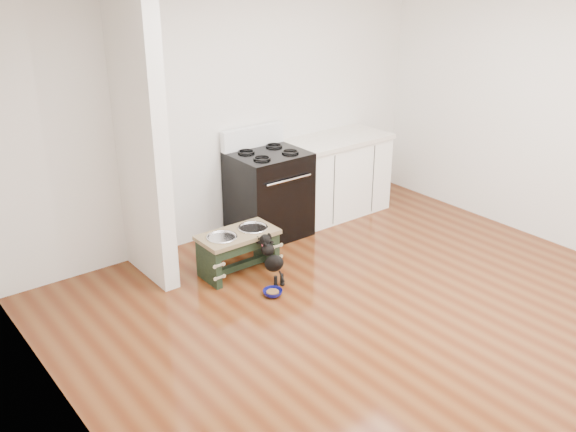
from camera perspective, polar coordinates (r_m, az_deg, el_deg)
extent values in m
plane|color=#4B200D|center=(5.45, 9.85, -9.67)|extent=(5.00, 5.00, 0.00)
plane|color=silver|center=(6.70, -5.33, 9.43)|extent=(5.00, 0.00, 5.00)
plane|color=silver|center=(3.53, -17.51, -4.36)|extent=(0.00, 5.00, 5.00)
cube|color=silver|center=(5.82, -12.98, 6.85)|extent=(0.15, 0.80, 2.70)
cube|color=black|center=(6.83, -1.73, 1.94)|extent=(0.76, 0.65, 0.92)
cube|color=black|center=(6.62, -0.13, 0.70)|extent=(0.58, 0.02, 0.50)
cylinder|color=silver|center=(6.47, 0.08, 3.22)|extent=(0.56, 0.02, 0.02)
cube|color=white|center=(6.86, -3.15, 7.04)|extent=(0.76, 0.08, 0.22)
torus|color=black|center=(6.46, -2.33, 5.15)|extent=(0.18, 0.18, 0.02)
torus|color=black|center=(6.67, 0.20, 5.73)|extent=(0.18, 0.18, 0.02)
torus|color=black|center=(6.68, -3.74, 5.72)|extent=(0.18, 0.18, 0.02)
torus|color=black|center=(6.88, -1.25, 6.27)|extent=(0.18, 0.18, 0.02)
cube|color=white|center=(7.44, 4.28, 3.43)|extent=(1.20, 0.60, 0.86)
cube|color=beige|center=(7.30, 4.38, 6.80)|extent=(1.24, 0.64, 0.05)
cube|color=black|center=(7.40, 5.53, 0.12)|extent=(1.20, 0.06, 0.10)
cube|color=black|center=(5.99, -7.06, -4.26)|extent=(0.06, 0.36, 0.37)
cube|color=black|center=(6.31, -1.95, -2.62)|extent=(0.06, 0.36, 0.37)
cube|color=black|center=(5.96, -3.60, -2.79)|extent=(0.60, 0.03, 0.09)
cube|color=black|center=(6.20, -4.40, -4.45)|extent=(0.60, 0.06, 0.06)
cube|color=brown|center=(6.05, -4.49, -1.68)|extent=(0.75, 0.40, 0.04)
cylinder|color=silver|center=(5.97, -5.89, -2.09)|extent=(0.26, 0.26, 0.05)
cylinder|color=silver|center=(6.14, -3.14, -1.25)|extent=(0.26, 0.26, 0.05)
torus|color=silver|center=(5.96, -5.90, -1.87)|extent=(0.29, 0.29, 0.02)
torus|color=silver|center=(6.13, -3.14, -1.04)|extent=(0.29, 0.29, 0.02)
cylinder|color=black|center=(5.91, -1.11, -5.86)|extent=(0.03, 0.03, 0.11)
cylinder|color=black|center=(5.95, -0.55, -5.66)|extent=(0.03, 0.03, 0.11)
sphere|color=black|center=(5.93, -1.04, -6.28)|extent=(0.04, 0.04, 0.04)
sphere|color=black|center=(5.96, -0.49, -6.07)|extent=(0.04, 0.04, 0.04)
ellipsoid|color=black|center=(5.91, -1.25, -4.23)|extent=(0.13, 0.30, 0.27)
sphere|color=black|center=(5.93, -1.83, -2.96)|extent=(0.12, 0.12, 0.12)
sphere|color=black|center=(5.93, -2.04, -2.13)|extent=(0.11, 0.11, 0.11)
sphere|color=black|center=(5.96, -2.72, -1.98)|extent=(0.04, 0.04, 0.04)
sphere|color=black|center=(6.00, -2.17, -1.81)|extent=(0.04, 0.04, 0.04)
cylinder|color=black|center=(5.87, -0.56, -5.41)|extent=(0.02, 0.09, 0.10)
torus|color=#DD4154|center=(5.93, -1.95, -2.54)|extent=(0.10, 0.07, 0.09)
imported|color=#0C0D58|center=(5.79, -1.37, -6.85)|extent=(0.23, 0.23, 0.06)
cylinder|color=#4F3616|center=(5.79, -1.37, -6.81)|extent=(0.11, 0.11, 0.02)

